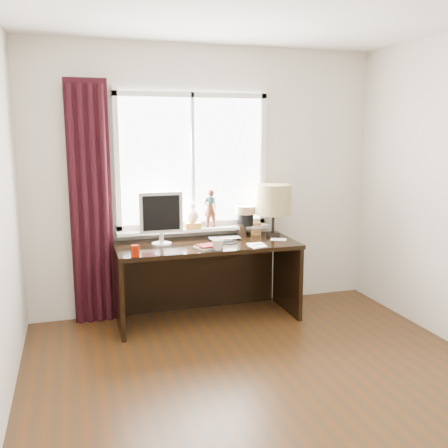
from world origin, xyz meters
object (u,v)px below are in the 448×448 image
object	(u,v)px
laptop	(225,238)
red_cup	(135,251)
mug	(217,244)
desk	(205,266)
monitor	(161,215)
table_lamp	(273,200)

from	to	relation	value
laptop	red_cup	size ratio (longest dim) A/B	3.22
laptop	red_cup	world-z (taller)	red_cup
mug	desk	world-z (taller)	mug
mug	monitor	bearing A→B (deg)	139.91
mug	laptop	bearing A→B (deg)	64.22
table_lamp	red_cup	bearing A→B (deg)	-163.60
laptop	desk	bearing A→B (deg)	-173.76
laptop	table_lamp	xyz separation A→B (m)	(0.51, 0.02, 0.35)
desk	table_lamp	distance (m)	0.94
laptop	red_cup	bearing A→B (deg)	-150.78
mug	red_cup	world-z (taller)	mug
monitor	mug	bearing A→B (deg)	-40.09
red_cup	table_lamp	bearing A→B (deg)	16.40
table_lamp	laptop	bearing A→B (deg)	-177.83
red_cup	desk	bearing A→B (deg)	29.31
mug	table_lamp	xyz separation A→B (m)	(0.70, 0.41, 0.31)
desk	mug	bearing A→B (deg)	-87.49
red_cup	mug	bearing A→B (deg)	0.87
table_lamp	mug	bearing A→B (deg)	-149.74
red_cup	table_lamp	size ratio (longest dim) A/B	0.18
desk	monitor	size ratio (longest dim) A/B	3.47
mug	monitor	size ratio (longest dim) A/B	0.21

